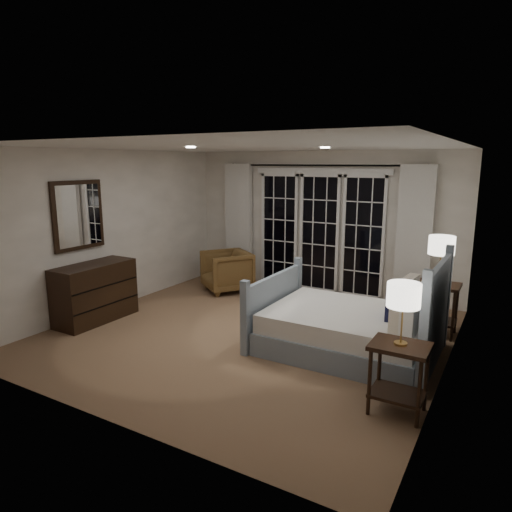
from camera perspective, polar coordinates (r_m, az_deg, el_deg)
The scene contains 20 objects.
floor at distance 6.36m, azimuth -0.92°, elevation -9.61°, with size 5.00×5.00×0.00m, color #866248.
ceiling at distance 5.93m, azimuth -1.00°, elevation 13.53°, with size 5.00×5.00×0.00m, color silver.
wall_left at distance 7.60m, azimuth -17.37°, elevation 3.14°, with size 0.02×5.00×2.50m, color white.
wall_right at distance 5.22m, azimuth 23.31°, elevation -1.00°, with size 0.02×5.00×2.50m, color white.
wall_back at distance 8.24m, azimuth 8.05°, elevation 4.19°, with size 5.00×0.02×2.50m, color white.
wall_front at distance 4.13m, azimuth -19.13°, elevation -3.84°, with size 5.00×0.02×2.50m, color white.
french_doors at distance 8.22m, azimuth 7.91°, elevation 3.06°, with size 2.50×0.04×2.20m.
curtain_rod at distance 8.08m, azimuth 7.98°, elevation 11.17°, with size 0.03×0.03×3.50m, color black.
curtain_left at distance 8.89m, azimuth -2.19°, elevation 4.20°, with size 0.55×0.10×2.25m, color silver.
curtain_right at distance 7.68m, azimuth 19.17°, elevation 2.36°, with size 0.55×0.10×2.25m, color silver.
downlight_a at distance 6.11m, azimuth 8.63°, elevation 13.26°, with size 0.12×0.12×0.01m, color white.
downlight_b at distance 5.94m, azimuth -8.16°, elevation 13.32°, with size 0.12×0.12×0.01m, color white.
bed at distance 5.80m, azimuth 11.94°, elevation -8.71°, with size 2.10×1.50×1.22m.
nightstand_left at distance 4.52m, azimuth 17.42°, elevation -13.19°, with size 0.52×0.42×0.68m.
nightstand_right at distance 6.64m, azimuth 21.69°, elevation -5.23°, with size 0.55×0.44×0.71m.
lamp_left at distance 4.28m, azimuth 17.99°, elevation -4.75°, with size 0.30×0.30×0.58m.
lamp_right at distance 6.47m, azimuth 22.20°, elevation 1.20°, with size 0.34×0.34×0.65m.
armchair at distance 8.28m, azimuth -3.69°, elevation -1.89°, with size 0.78×0.81×0.73m, color brown.
dresser at distance 7.13m, azimuth -19.48°, elevation -4.31°, with size 0.51×1.21×0.85m.
mirror at distance 7.10m, azimuth -21.34°, elevation 4.75°, with size 0.05×0.85×1.00m.
Camera 1 is at (3.05, -5.08, 2.31)m, focal length 32.00 mm.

